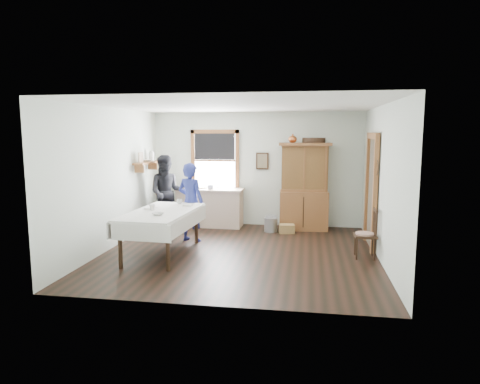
{
  "coord_description": "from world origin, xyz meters",
  "views": [
    {
      "loc": [
        1.22,
        -7.64,
        2.23
      ],
      "look_at": [
        -0.04,
        0.3,
        1.1
      ],
      "focal_mm": 32.0,
      "sensor_mm": 36.0,
      "label": 1
    }
  ],
  "objects_px": {
    "pail": "(271,225)",
    "woman_blue": "(191,205)",
    "work_counter": "(210,207)",
    "spindle_chair": "(365,233)",
    "wicker_basket": "(287,229)",
    "china_hutch": "(304,187)",
    "dining_table": "(162,233)",
    "figure_dark": "(167,195)"
  },
  "relations": [
    {
      "from": "work_counter",
      "to": "pail",
      "type": "height_order",
      "value": "work_counter"
    },
    {
      "from": "work_counter",
      "to": "woman_blue",
      "type": "distance_m",
      "value": 1.47
    },
    {
      "from": "woman_blue",
      "to": "figure_dark",
      "type": "distance_m",
      "value": 1.28
    },
    {
      "from": "wicker_basket",
      "to": "spindle_chair",
      "type": "bearing_deg",
      "value": -48.66
    },
    {
      "from": "china_hutch",
      "to": "pail",
      "type": "height_order",
      "value": "china_hutch"
    },
    {
      "from": "work_counter",
      "to": "wicker_basket",
      "type": "relative_size",
      "value": 4.73
    },
    {
      "from": "pail",
      "to": "figure_dark",
      "type": "relative_size",
      "value": 0.2
    },
    {
      "from": "dining_table",
      "to": "figure_dark",
      "type": "height_order",
      "value": "figure_dark"
    },
    {
      "from": "spindle_chair",
      "to": "woman_blue",
      "type": "bearing_deg",
      "value": 167.09
    },
    {
      "from": "dining_table",
      "to": "woman_blue",
      "type": "distance_m",
      "value": 1.14
    },
    {
      "from": "pail",
      "to": "woman_blue",
      "type": "bearing_deg",
      "value": -145.02
    },
    {
      "from": "woman_blue",
      "to": "wicker_basket",
      "type": "bearing_deg",
      "value": -133.14
    },
    {
      "from": "work_counter",
      "to": "spindle_chair",
      "type": "height_order",
      "value": "work_counter"
    },
    {
      "from": "work_counter",
      "to": "pail",
      "type": "xyz_separation_m",
      "value": [
        1.49,
        -0.36,
        -0.29
      ]
    },
    {
      "from": "work_counter",
      "to": "dining_table",
      "type": "relative_size",
      "value": 0.78
    },
    {
      "from": "spindle_chair",
      "to": "wicker_basket",
      "type": "xyz_separation_m",
      "value": [
        -1.47,
        1.67,
        -0.35
      ]
    },
    {
      "from": "wicker_basket",
      "to": "figure_dark",
      "type": "distance_m",
      "value": 2.84
    },
    {
      "from": "china_hutch",
      "to": "woman_blue",
      "type": "relative_size",
      "value": 1.33
    },
    {
      "from": "china_hutch",
      "to": "work_counter",
      "type": "bearing_deg",
      "value": 176.3
    },
    {
      "from": "dining_table",
      "to": "woman_blue",
      "type": "relative_size",
      "value": 1.36
    },
    {
      "from": "work_counter",
      "to": "dining_table",
      "type": "xyz_separation_m",
      "value": [
        -0.32,
        -2.49,
        -0.05
      ]
    },
    {
      "from": "figure_dark",
      "to": "woman_blue",
      "type": "bearing_deg",
      "value": -63.36
    },
    {
      "from": "wicker_basket",
      "to": "pail",
      "type": "bearing_deg",
      "value": 167.18
    },
    {
      "from": "work_counter",
      "to": "wicker_basket",
      "type": "xyz_separation_m",
      "value": [
        1.85,
        -0.44,
        -0.35
      ]
    },
    {
      "from": "woman_blue",
      "to": "figure_dark",
      "type": "relative_size",
      "value": 0.94
    },
    {
      "from": "woman_blue",
      "to": "china_hutch",
      "type": "bearing_deg",
      "value": -128.35
    },
    {
      "from": "woman_blue",
      "to": "pail",
      "type": "bearing_deg",
      "value": -125.81
    },
    {
      "from": "spindle_chair",
      "to": "wicker_basket",
      "type": "height_order",
      "value": "spindle_chair"
    },
    {
      "from": "dining_table",
      "to": "pail",
      "type": "height_order",
      "value": "dining_table"
    },
    {
      "from": "work_counter",
      "to": "pail",
      "type": "distance_m",
      "value": 1.56
    },
    {
      "from": "china_hutch",
      "to": "spindle_chair",
      "type": "bearing_deg",
      "value": -65.94
    },
    {
      "from": "china_hutch",
      "to": "figure_dark",
      "type": "height_order",
      "value": "china_hutch"
    },
    {
      "from": "spindle_chair",
      "to": "woman_blue",
      "type": "xyz_separation_m",
      "value": [
        -3.38,
        0.67,
        0.3
      ]
    },
    {
      "from": "pail",
      "to": "figure_dark",
      "type": "bearing_deg",
      "value": -177.25
    },
    {
      "from": "work_counter",
      "to": "spindle_chair",
      "type": "relative_size",
      "value": 1.77
    },
    {
      "from": "pail",
      "to": "woman_blue",
      "type": "xyz_separation_m",
      "value": [
        -1.55,
        -1.09,
        0.59
      ]
    },
    {
      "from": "spindle_chair",
      "to": "dining_table",
      "type": "bearing_deg",
      "value": -175.71
    },
    {
      "from": "work_counter",
      "to": "china_hutch",
      "type": "relative_size",
      "value": 0.79
    },
    {
      "from": "china_hutch",
      "to": "spindle_chair",
      "type": "xyz_separation_m",
      "value": [
        1.11,
        -2.11,
        -0.55
      ]
    },
    {
      "from": "work_counter",
      "to": "wicker_basket",
      "type": "distance_m",
      "value": 1.94
    },
    {
      "from": "wicker_basket",
      "to": "figure_dark",
      "type": "height_order",
      "value": "figure_dark"
    },
    {
      "from": "china_hutch",
      "to": "figure_dark",
      "type": "distance_m",
      "value": 3.15
    }
  ]
}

